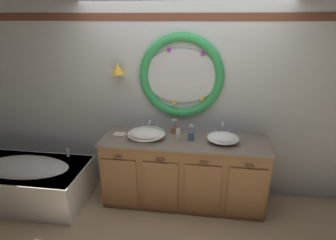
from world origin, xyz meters
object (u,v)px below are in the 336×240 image
sink_basin_left (146,134)px  soap_dispenser (178,135)px  bathtub (27,180)px  toothbrush_holder_right (191,135)px  toothbrush_holder_left (174,129)px  sink_basin_right (223,138)px  folded_hand_towel (119,135)px

sink_basin_left → soap_dispenser: bearing=-1.2°
bathtub → soap_dispenser: soap_dispenser is taller
sink_basin_left → toothbrush_holder_right: bearing=3.7°
toothbrush_holder_left → toothbrush_holder_right: 0.29m
toothbrush_holder_left → soap_dispenser: size_ratio=1.18×
toothbrush_holder_right → sink_basin_right: bearing=-5.4°
bathtub → soap_dispenser: 2.08m
toothbrush_holder_right → bathtub: bearing=-172.4°
soap_dispenser → bathtub: bearing=-173.0°
sink_basin_right → toothbrush_holder_left: (-0.62, 0.21, -0.01)m
soap_dispenser → folded_hand_towel: 0.76m
bathtub → toothbrush_holder_left: bearing=13.7°
bathtub → folded_hand_towel: 1.37m
bathtub → soap_dispenser: size_ratio=9.26×
sink_basin_left → toothbrush_holder_left: size_ratio=2.36×
sink_basin_right → toothbrush_holder_right: toothbrush_holder_right is taller
toothbrush_holder_right → toothbrush_holder_left: bearing=143.1°
sink_basin_left → sink_basin_right: 0.94m
toothbrush_holder_left → sink_basin_right: bearing=-18.8°
sink_basin_right → soap_dispenser: soap_dispenser is taller
sink_basin_left → soap_dispenser: size_ratio=2.78×
sink_basin_right → toothbrush_holder_right: size_ratio=1.93×
sink_basin_right → folded_hand_towel: sink_basin_right is taller
toothbrush_holder_left → folded_hand_towel: 0.71m
sink_basin_right → toothbrush_holder_left: size_ratio=1.91×
sink_basin_left → toothbrush_holder_right: size_ratio=2.38×
sink_basin_left → folded_hand_towel: (-0.36, 0.03, -0.05)m
toothbrush_holder_left → folded_hand_towel: bearing=-164.8°
sink_basin_left → toothbrush_holder_left: toothbrush_holder_left is taller
sink_basin_left → sink_basin_right: size_ratio=1.23×
sink_basin_left → toothbrush_holder_left: 0.38m
sink_basin_left → sink_basin_right: (0.94, 0.00, 0.00)m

